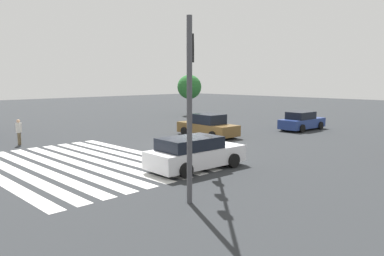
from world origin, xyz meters
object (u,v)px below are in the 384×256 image
(car_3, at_px, (208,126))
(pedestrian, at_px, (19,131))
(traffic_signal_mast, at_px, (191,64))
(tree_corner_b, at_px, (189,87))
(car_0, at_px, (302,121))
(car_1, at_px, (195,153))

(car_3, height_order, pedestrian, car_3)
(traffic_signal_mast, distance_m, tree_corner_b, 28.24)
(car_3, bearing_deg, tree_corner_b, -36.31)
(pedestrian, bearing_deg, car_0, 18.24)
(car_3, height_order, tree_corner_b, tree_corner_b)
(car_0, relative_size, pedestrian, 2.79)
(pedestrian, height_order, tree_corner_b, tree_corner_b)
(car_0, bearing_deg, pedestrian, 157.78)
(tree_corner_b, bearing_deg, pedestrian, -72.41)
(car_0, relative_size, tree_corner_b, 0.98)
(traffic_signal_mast, height_order, pedestrian, traffic_signal_mast)
(car_1, relative_size, tree_corner_b, 1.04)
(traffic_signal_mast, distance_m, car_3, 12.42)
(car_3, relative_size, pedestrian, 3.02)
(pedestrian, bearing_deg, car_1, -31.41)
(pedestrian, bearing_deg, tree_corner_b, 60.86)
(pedestrian, bearing_deg, traffic_signal_mast, -37.80)
(traffic_signal_mast, height_order, car_1, traffic_signal_mast)
(car_0, distance_m, pedestrian, 21.17)
(car_0, distance_m, car_3, 8.58)
(car_0, relative_size, car_1, 0.94)
(car_0, xyz_separation_m, pedestrian, (-8.95, -19.19, 0.20))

